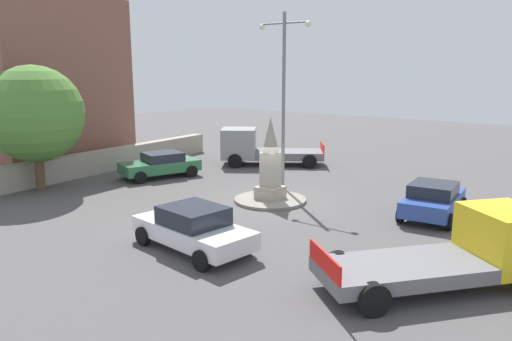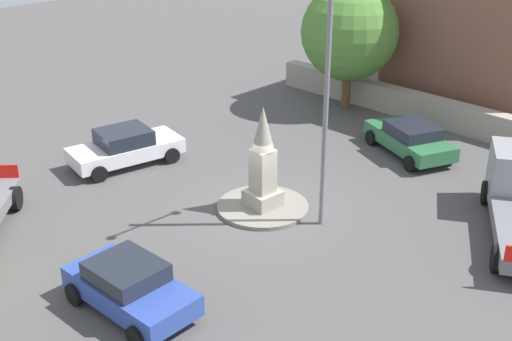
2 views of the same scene
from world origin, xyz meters
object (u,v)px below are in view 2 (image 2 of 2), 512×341
monument (263,162)px  tree_near_wall (350,32)px  car_blue_waiting (130,286)px  streetlamp (327,80)px  car_white_parked_right (125,147)px  car_green_parked_left (410,138)px  corner_building (501,0)px

monument → tree_near_wall: (10.11, 5.14, 1.94)m
car_blue_waiting → streetlamp: bearing=-1.0°
monument → streetlamp: size_ratio=0.43×
car_blue_waiting → car_white_parked_right: bearing=59.0°
car_green_parked_left → corner_building: (8.65, 1.68, 4.27)m
monument → streetlamp: 3.89m
streetlamp → car_green_parked_left: 8.34m
streetlamp → car_green_parked_left: size_ratio=1.85×
monument → tree_near_wall: bearing=26.9°
car_white_parked_right → tree_near_wall: size_ratio=0.76×
streetlamp → car_green_parked_left: (6.98, 1.61, -4.27)m
car_blue_waiting → tree_near_wall: 18.38m
monument → car_white_parked_right: monument is taller
car_white_parked_right → tree_near_wall: 12.09m
monument → car_blue_waiting: 6.94m
car_green_parked_left → corner_building: bearing=11.0°
streetlamp → monument: bearing=109.7°
monument → corner_building: size_ratio=0.36×
monument → streetlamp: streetlamp is taller
streetlamp → car_blue_waiting: 8.46m
streetlamp → corner_building: (15.63, 3.29, -0.00)m
car_green_parked_left → streetlamp: bearing=-167.0°
car_blue_waiting → monument: bearing=16.5°
car_blue_waiting → corner_building: corner_building is taller
corner_building → car_green_parked_left: bearing=-169.0°
car_green_parked_left → tree_near_wall: (2.39, 5.61, 3.01)m
car_white_parked_right → corner_building: bearing=-16.2°
monument → corner_building: bearing=4.2°
monument → car_white_parked_right: size_ratio=0.79×
monument → car_green_parked_left: size_ratio=0.80×
car_blue_waiting → corner_building: 23.55m
monument → car_green_parked_left: (7.72, -0.47, -1.07)m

